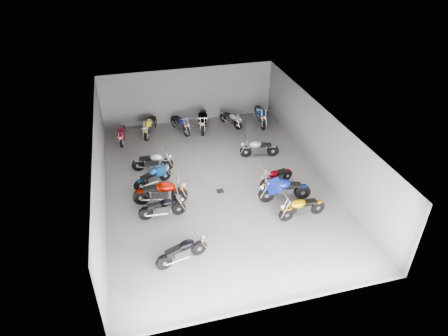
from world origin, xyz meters
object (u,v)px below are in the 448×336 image
at_px(drain_grate, 220,191).
at_px(motorcycle_back_f, 260,115).
at_px(motorcycle_left_f, 153,162).
at_px(motorcycle_back_b, 150,126).
at_px(motorcycle_left_c, 163,208).
at_px(motorcycle_right_f, 259,148).
at_px(motorcycle_left_a, 182,251).
at_px(motorcycle_right_b, 302,207).
at_px(motorcycle_back_d, 203,120).
at_px(motorcycle_left_e, 153,177).
at_px(motorcycle_right_d, 276,177).
at_px(motorcycle_back_c, 180,124).
at_px(motorcycle_back_e, 231,119).
at_px(motorcycle_back_a, 122,134).
at_px(motorcycle_right_c, 284,190).
at_px(motorcycle_left_d, 161,192).

height_order(drain_grate, motorcycle_back_f, motorcycle_back_f).
relative_size(motorcycle_left_f, motorcycle_back_b, 0.92).
relative_size(motorcycle_left_c, motorcycle_right_f, 0.97).
bearing_deg(motorcycle_left_a, motorcycle_right_b, 86.95).
bearing_deg(motorcycle_back_d, motorcycle_left_e, 69.52).
height_order(motorcycle_left_c, motorcycle_right_f, motorcycle_right_f).
height_order(motorcycle_right_b, motorcycle_right_f, motorcycle_right_b).
height_order(motorcycle_left_c, motorcycle_left_f, motorcycle_left_f).
distance_m(motorcycle_right_d, motorcycle_back_c, 7.14).
height_order(motorcycle_left_e, motorcycle_right_f, motorcycle_right_f).
relative_size(motorcycle_right_d, motorcycle_back_b, 0.83).
bearing_deg(motorcycle_right_b, motorcycle_right_f, -3.09).
xyz_separation_m(motorcycle_left_a, motorcycle_left_f, (-0.37, 6.28, 0.01)).
bearing_deg(motorcycle_back_e, motorcycle_back_b, -26.19).
bearing_deg(motorcycle_back_c, motorcycle_back_b, -23.61).
bearing_deg(motorcycle_back_f, motorcycle_back_e, 0.02).
height_order(motorcycle_right_b, motorcycle_back_d, motorcycle_back_d).
relative_size(motorcycle_left_a, motorcycle_right_d, 1.08).
bearing_deg(motorcycle_back_a, motorcycle_left_f, 118.82).
xyz_separation_m(motorcycle_right_b, motorcycle_right_c, (-0.27, 1.25, 0.06)).
bearing_deg(motorcycle_back_e, motorcycle_right_f, 71.99).
bearing_deg(motorcycle_back_c, motorcycle_right_f, 113.12).
bearing_deg(motorcycle_back_a, motorcycle_back_e, -169.48).
bearing_deg(motorcycle_left_c, motorcycle_back_a, -169.22).
height_order(motorcycle_back_a, motorcycle_back_c, motorcycle_back_c).
height_order(motorcycle_right_b, motorcycle_right_d, motorcycle_right_b).
relative_size(motorcycle_left_f, motorcycle_back_e, 1.15).
bearing_deg(motorcycle_right_f, motorcycle_back_b, 63.68).
height_order(drain_grate, motorcycle_back_c, motorcycle_back_c).
xyz_separation_m(drain_grate, motorcycle_back_f, (3.94, 5.95, 0.56)).
bearing_deg(motorcycle_right_d, motorcycle_left_f, 42.87).
bearing_deg(motorcycle_right_f, motorcycle_back_d, 39.94).
bearing_deg(drain_grate, motorcycle_back_d, 84.91).
distance_m(motorcycle_left_a, motorcycle_back_a, 9.72).
bearing_deg(motorcycle_back_c, motorcycle_right_d, 98.39).
height_order(motorcycle_left_d, motorcycle_left_f, motorcycle_left_d).
distance_m(motorcycle_right_d, motorcycle_back_e, 6.32).
bearing_deg(motorcycle_back_b, motorcycle_right_c, 143.73).
bearing_deg(motorcycle_left_a, motorcycle_left_f, 167.15).
bearing_deg(motorcycle_left_f, motorcycle_right_d, 74.76).
distance_m(motorcycle_left_d, motorcycle_back_c, 6.59).
bearing_deg(motorcycle_back_a, motorcycle_right_b, 136.39).
bearing_deg(motorcycle_right_f, motorcycle_back_c, 53.13).
xyz_separation_m(motorcycle_right_f, motorcycle_back_d, (-2.10, 3.71, 0.09)).
xyz_separation_m(motorcycle_left_d, motorcycle_back_d, (3.20, 6.32, 0.01)).
distance_m(motorcycle_left_c, motorcycle_back_a, 7.04).
height_order(motorcycle_left_a, motorcycle_back_c, motorcycle_back_c).
relative_size(motorcycle_left_f, motorcycle_back_c, 0.99).
bearing_deg(motorcycle_right_d, motorcycle_right_c, 156.03).
bearing_deg(motorcycle_back_f, motorcycle_back_c, 4.06).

